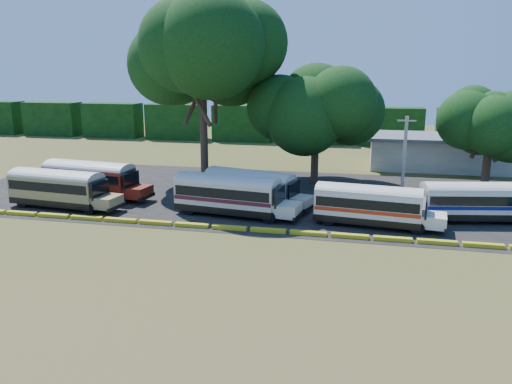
% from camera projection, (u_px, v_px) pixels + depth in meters
% --- Properties ---
extents(ground, '(160.00, 160.00, 0.00)m').
position_uv_depth(ground, '(246.00, 235.00, 36.62)').
color(ground, '#40511B').
rests_on(ground, ground).
extents(asphalt_strip, '(64.00, 24.00, 0.02)m').
position_uv_depth(asphalt_strip, '(285.00, 196.00, 47.78)').
color(asphalt_strip, black).
rests_on(asphalt_strip, ground).
extents(curb, '(53.70, 0.45, 0.30)m').
position_uv_depth(curb, '(249.00, 229.00, 37.53)').
color(curb, gold).
rests_on(curb, ground).
extents(terminal_building, '(19.00, 9.00, 4.00)m').
position_uv_depth(terminal_building, '(447.00, 152.00, 60.80)').
color(terminal_building, silver).
rests_on(terminal_building, ground).
extents(treeline_backdrop, '(130.00, 4.00, 6.00)m').
position_uv_depth(treeline_backdrop, '(315.00, 125.00, 81.40)').
color(treeline_backdrop, black).
rests_on(treeline_backdrop, ground).
extents(bus_beige, '(10.46, 3.57, 3.37)m').
position_uv_depth(bus_beige, '(59.00, 186.00, 43.42)').
color(bus_beige, black).
rests_on(bus_beige, ground).
extents(bus_red, '(10.85, 3.87, 3.49)m').
position_uv_depth(bus_red, '(91.00, 177.00, 46.81)').
color(bus_red, black).
rests_on(bus_red, ground).
extents(bus_cream_west, '(10.77, 3.99, 3.46)m').
position_uv_depth(bus_cream_west, '(230.00, 193.00, 41.13)').
color(bus_cream_west, black).
rests_on(bus_cream_west, ground).
extents(bus_cream_east, '(10.15, 4.95, 3.24)m').
position_uv_depth(bus_cream_east, '(252.00, 186.00, 44.07)').
color(bus_cream_east, black).
rests_on(bus_cream_east, ground).
extents(bus_white_red, '(10.03, 3.58, 3.23)m').
position_uv_depth(bus_white_red, '(371.00, 203.00, 38.34)').
color(bus_white_red, black).
rests_on(bus_white_red, ground).
extents(bus_white_blue, '(10.02, 4.18, 3.20)m').
position_uv_depth(bus_white_blue, '(476.00, 200.00, 39.48)').
color(bus_white_blue, black).
rests_on(bus_white_blue, ground).
extents(tree_west, '(13.72, 13.72, 18.81)m').
position_uv_depth(tree_west, '(202.00, 50.00, 50.01)').
color(tree_west, '#311F18').
rests_on(tree_west, ground).
extents(tree_center, '(10.49, 10.49, 12.52)m').
position_uv_depth(tree_center, '(316.00, 101.00, 51.57)').
color(tree_center, '#311F18').
rests_on(tree_center, ground).
extents(tree_east, '(7.84, 7.84, 9.79)m').
position_uv_depth(tree_east, '(492.00, 121.00, 49.44)').
color(tree_east, '#311F18').
rests_on(tree_east, ground).
extents(utility_pole, '(1.60, 0.30, 7.81)m').
position_uv_depth(utility_pole, '(404.00, 159.00, 44.89)').
color(utility_pole, gray).
rests_on(utility_pole, ground).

